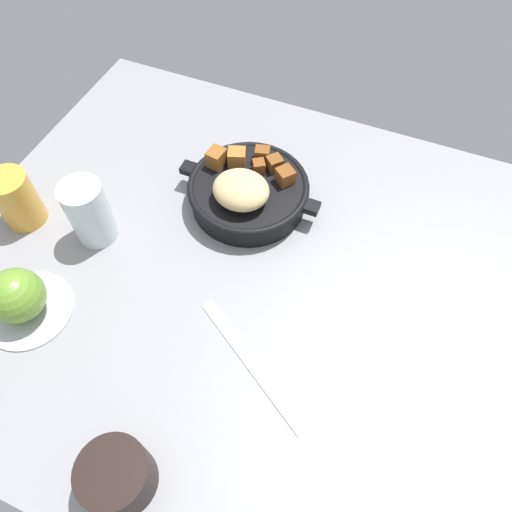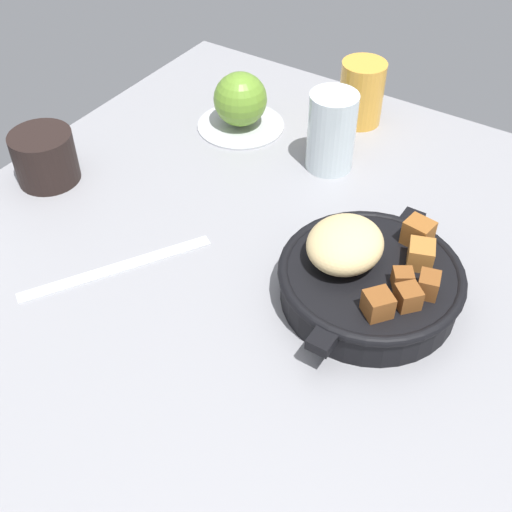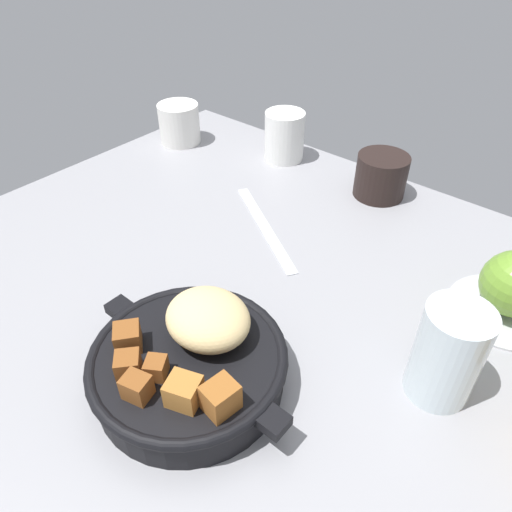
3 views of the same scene
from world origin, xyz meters
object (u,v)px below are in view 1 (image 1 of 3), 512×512
(cast_iron_skillet, at_px, (248,190))
(butter_knife, at_px, (251,363))
(juice_glass_amber, at_px, (16,199))
(coffee_mug_dark, at_px, (117,476))
(water_glass_tall, at_px, (89,212))
(red_apple, at_px, (16,296))

(cast_iron_skillet, distance_m, butter_knife, 0.29)
(juice_glass_amber, bearing_deg, coffee_mug_dark, 141.63)
(coffee_mug_dark, bearing_deg, butter_knife, -113.12)
(butter_knife, distance_m, water_glass_tall, 0.34)
(red_apple, bearing_deg, juice_glass_amber, -52.13)
(cast_iron_skillet, relative_size, butter_knife, 1.07)
(red_apple, height_order, water_glass_tall, water_glass_tall)
(coffee_mug_dark, bearing_deg, water_glass_tall, -52.43)
(butter_knife, bearing_deg, red_apple, 40.29)
(red_apple, relative_size, juice_glass_amber, 0.83)
(juice_glass_amber, bearing_deg, butter_knife, 168.45)
(cast_iron_skillet, distance_m, red_apple, 0.38)
(water_glass_tall, distance_m, coffee_mug_dark, 0.38)
(cast_iron_skillet, distance_m, juice_glass_amber, 0.37)
(red_apple, distance_m, coffee_mug_dark, 0.29)
(cast_iron_skillet, xyz_separation_m, butter_knife, (-0.12, 0.26, -0.03))
(water_glass_tall, distance_m, juice_glass_amber, 0.13)
(water_glass_tall, bearing_deg, juice_glass_amber, 7.86)
(butter_knife, height_order, coffee_mug_dark, coffee_mug_dark)
(cast_iron_skillet, bearing_deg, red_apple, 55.27)
(red_apple, distance_m, water_glass_tall, 0.16)
(red_apple, bearing_deg, butter_knife, -171.34)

